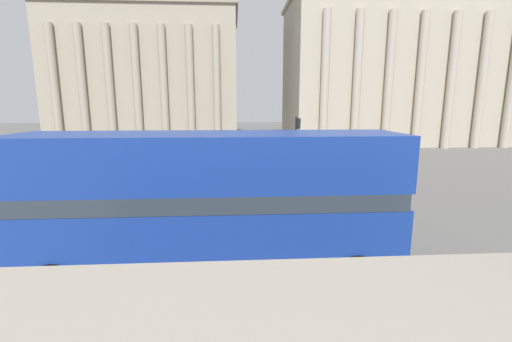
{
  "coord_description": "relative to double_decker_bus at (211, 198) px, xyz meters",
  "views": [
    {
      "loc": [
        -1.08,
        -2.56,
        4.85
      ],
      "look_at": [
        0.08,
        15.4,
        1.4
      ],
      "focal_mm": 24.0,
      "sensor_mm": 36.0,
      "label": 1
    }
  ],
  "objects": [
    {
      "name": "pedestrian_grey",
      "position": [
        5.94,
        5.48,
        -1.32
      ],
      "size": [
        0.32,
        0.32,
        1.7
      ],
      "rotation": [
        0.0,
        0.0,
        3.87
      ],
      "color": "#282B33",
      "rests_on": "ground_plane"
    },
    {
      "name": "car_maroon",
      "position": [
        0.7,
        22.38,
        -1.6
      ],
      "size": [
        4.2,
        1.93,
        1.35
      ],
      "rotation": [
        0.0,
        0.0,
        3.88
      ],
      "color": "black",
      "rests_on": "ground_plane"
    },
    {
      "name": "traffic_light_mid",
      "position": [
        8.56,
        7.97,
        0.07
      ],
      "size": [
        0.42,
        0.24,
        3.61
      ],
      "color": "black",
      "rests_on": "ground_plane"
    },
    {
      "name": "pedestrian_white",
      "position": [
        -3.13,
        16.98,
        -1.26
      ],
      "size": [
        0.32,
        0.32,
        1.8
      ],
      "rotation": [
        0.0,
        0.0,
        0.64
      ],
      "color": "#282B33",
      "rests_on": "ground_plane"
    },
    {
      "name": "traffic_light_far",
      "position": [
        4.85,
        13.23,
        0.39
      ],
      "size": [
        0.42,
        0.24,
        4.14
      ],
      "color": "black",
      "rests_on": "ground_plane"
    },
    {
      "name": "plaza_building_right",
      "position": [
        21.44,
        35.7,
        6.73
      ],
      "size": [
        27.55,
        14.58,
        18.07
      ],
      "color": "#B2A893",
      "rests_on": "ground_plane"
    },
    {
      "name": "double_decker_bus",
      "position": [
        0.0,
        0.0,
        0.0
      ],
      "size": [
        10.5,
        2.66,
        4.12
      ],
      "rotation": [
        0.0,
        0.0,
        0.12
      ],
      "color": "black",
      "rests_on": "ground_plane"
    },
    {
      "name": "traffic_light_near",
      "position": [
        1.97,
        2.76,
        0.04
      ],
      "size": [
        0.42,
        0.24,
        3.56
      ],
      "color": "black",
      "rests_on": "ground_plane"
    },
    {
      "name": "pedestrian_blue",
      "position": [
        0.52,
        13.65,
        -1.24
      ],
      "size": [
        0.32,
        0.32,
        1.82
      ],
      "rotation": [
        0.0,
        0.0,
        1.39
      ],
      "color": "#282B33",
      "rests_on": "ground_plane"
    },
    {
      "name": "plaza_building_left",
      "position": [
        -10.69,
        39.51,
        6.21
      ],
      "size": [
        24.04,
        13.82,
        17.03
      ],
      "color": "#A39984",
      "rests_on": "ground_plane"
    }
  ]
}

